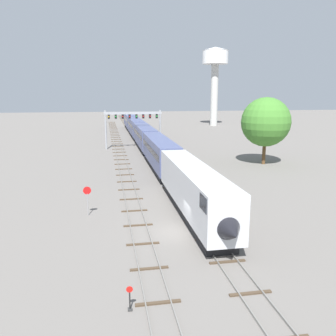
% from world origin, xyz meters
% --- Properties ---
extents(ground_plane, '(400.00, 400.00, 0.00)m').
position_xyz_m(ground_plane, '(0.00, 0.00, 0.00)').
color(ground_plane, slate).
extents(track_main, '(2.60, 200.00, 0.16)m').
position_xyz_m(track_main, '(2.00, 60.00, 0.07)').
color(track_main, slate).
rests_on(track_main, ground).
extents(track_near, '(2.60, 160.00, 0.16)m').
position_xyz_m(track_near, '(-3.50, 40.00, 0.07)').
color(track_near, slate).
rests_on(track_near, ground).
extents(passenger_train, '(3.04, 105.37, 4.80)m').
position_xyz_m(passenger_train, '(2.00, 46.36, 2.61)').
color(passenger_train, silver).
rests_on(passenger_train, ground).
extents(signal_gantry, '(12.10, 0.49, 8.10)m').
position_xyz_m(signal_gantry, '(-0.25, 46.71, 6.02)').
color(signal_gantry, '#999BA0').
rests_on(signal_gantry, ground).
extents(water_tower, '(9.20, 9.20, 27.43)m').
position_xyz_m(water_tower, '(32.96, 96.08, 21.32)').
color(water_tower, beige).
rests_on(water_tower, ground).
extents(switch_stand, '(0.36, 0.24, 1.46)m').
position_xyz_m(switch_stand, '(-5.10, -10.35, 0.52)').
color(switch_stand, black).
rests_on(switch_stand, ground).
extents(stop_sign, '(0.76, 0.08, 2.88)m').
position_xyz_m(stop_sign, '(-8.00, 5.58, 1.87)').
color(stop_sign, gray).
rests_on(stop_sign, ground).
extents(trackside_tree_left, '(8.01, 8.01, 10.99)m').
position_xyz_m(trackside_tree_left, '(19.75, 26.20, 6.97)').
color(trackside_tree_left, brown).
rests_on(trackside_tree_left, ground).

